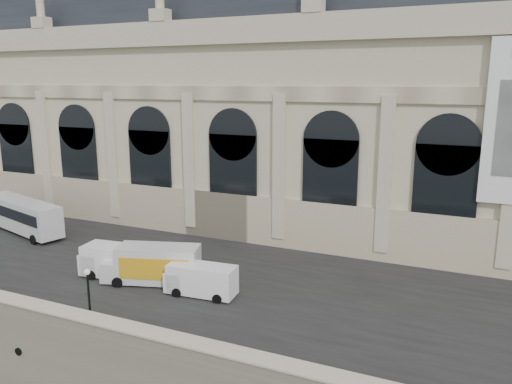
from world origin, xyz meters
TOP-DOWN VIEW (x-y plane):
  - quay at (0.00, 35.00)m, footprint 160.00×70.00m
  - street at (0.00, 14.00)m, footprint 160.00×24.00m
  - parapet at (0.00, 0.60)m, footprint 160.00×1.40m
  - museum at (-5.98, 30.86)m, footprint 69.00×18.70m
  - bus_left at (-26.05, 15.01)m, footprint 12.73×5.84m
  - van_b at (-0.55, 8.79)m, footprint 5.61×2.61m
  - van_c at (-8.74, 9.01)m, footprint 6.40×3.07m
  - box_truck at (-5.02, 9.27)m, footprint 8.23×4.68m
  - lamp_right at (-4.77, 1.64)m, footprint 0.40×0.40m

SIDE VIEW (x-z plane):
  - quay at x=0.00m, z-range 0.00..6.00m
  - street at x=0.00m, z-range 6.00..6.06m
  - parapet at x=0.00m, z-range 6.01..7.22m
  - van_b at x=-0.55m, z-range 6.03..8.46m
  - van_c at x=-8.74m, z-range 6.03..8.78m
  - box_truck at x=-5.02m, z-range 6.01..9.17m
  - lamp_right at x=-4.77m, z-range 5.99..9.96m
  - bus_left at x=-26.05m, z-range 6.22..9.91m
  - museum at x=-5.98m, z-range 5.17..34.27m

